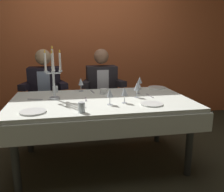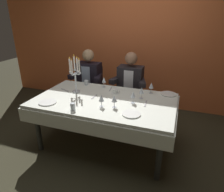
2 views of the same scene
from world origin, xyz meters
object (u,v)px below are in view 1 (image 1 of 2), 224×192
at_px(wine_glass_3, 125,92).
at_px(wine_glass_2, 81,82).
at_px(seated_diner_1, 102,84).
at_px(dinner_plate_1, 33,112).
at_px(candelabra, 53,75).
at_px(wine_glass_1, 137,87).
at_px(dinner_plate_0, 152,104).
at_px(coffee_cup_0, 104,91).
at_px(wine_glass_0, 110,93).
at_px(water_tumbler_1, 55,89).
at_px(dining_table, 101,110).
at_px(dinner_plate_2, 157,87).
at_px(wine_glass_5, 138,84).
at_px(seated_diner_0, 45,86).
at_px(wine_glass_4, 140,80).
at_px(water_tumbler_0, 82,107).

bearing_deg(wine_glass_3, wine_glass_2, 121.42).
bearing_deg(seated_diner_1, dinner_plate_1, -122.45).
height_order(candelabra, wine_glass_1, candelabra).
height_order(dinner_plate_0, wine_glass_1, wine_glass_1).
bearing_deg(coffee_cup_0, wine_glass_2, 144.11).
distance_m(wine_glass_0, wine_glass_3, 0.16).
bearing_deg(dinner_plate_1, wine_glass_3, 10.78).
height_order(water_tumbler_1, coffee_cup_0, water_tumbler_1).
height_order(dining_table, water_tumbler_1, water_tumbler_1).
height_order(dinner_plate_2, wine_glass_5, wine_glass_5).
bearing_deg(dinner_plate_1, wine_glass_2, 59.70).
relative_size(candelabra, seated_diner_0, 0.45).
relative_size(dining_table, dinner_plate_2, 8.52).
xyz_separation_m(dinner_plate_1, water_tumbler_1, (0.16, 0.81, 0.03)).
height_order(dinner_plate_0, seated_diner_0, seated_diner_0).
height_order(coffee_cup_0, seated_diner_0, seated_diner_0).
relative_size(candelabra, wine_glass_1, 3.43).
distance_m(dinner_plate_1, wine_glass_2, 0.95).
xyz_separation_m(dinner_plate_1, wine_glass_0, (0.71, 0.13, 0.11)).
bearing_deg(wine_glass_4, coffee_cup_0, -161.13).
bearing_deg(dinner_plate_1, wine_glass_1, 19.36).
height_order(wine_glass_4, wine_glass_5, same).
distance_m(dinner_plate_0, wine_glass_2, 1.00).
height_order(dining_table, wine_glass_5, wine_glass_5).
bearing_deg(wine_glass_1, coffee_cup_0, 142.06).
relative_size(dinner_plate_0, wine_glass_0, 1.35).
xyz_separation_m(water_tumbler_1, seated_diner_0, (-0.16, 0.44, -0.04)).
height_order(wine_glass_0, seated_diner_1, seated_diner_1).
xyz_separation_m(candelabra, water_tumbler_0, (0.25, -0.54, -0.22)).
relative_size(dining_table, candelabra, 3.45).
xyz_separation_m(wine_glass_0, water_tumbler_0, (-0.29, -0.21, -0.07)).
bearing_deg(dinner_plate_2, dinner_plate_0, -114.41).
distance_m(wine_glass_4, water_tumbler_0, 1.19).
distance_m(wine_glass_0, water_tumbler_1, 0.88).
height_order(wine_glass_1, wine_glass_2, same).
distance_m(dinner_plate_1, wine_glass_0, 0.73).
bearing_deg(wine_glass_0, dinner_plate_2, 42.68).
bearing_deg(wine_glass_1, wine_glass_2, 142.94).
xyz_separation_m(dinner_plate_0, coffee_cup_0, (-0.39, 0.58, 0.02)).
bearing_deg(dining_table, wine_glass_3, -43.35).
bearing_deg(coffee_cup_0, seated_diner_0, 139.25).
height_order(dining_table, seated_diner_0, seated_diner_0).
relative_size(candelabra, wine_glass_4, 3.43).
height_order(wine_glass_2, water_tumbler_1, wine_glass_2).
bearing_deg(wine_glass_3, coffee_cup_0, 107.02).
distance_m(candelabra, dinner_plate_0, 1.07).
bearing_deg(wine_glass_4, water_tumbler_1, 179.18).
xyz_separation_m(wine_glass_3, seated_diner_0, (-0.86, 1.08, -0.12)).
bearing_deg(coffee_cup_0, wine_glass_5, -10.57).
bearing_deg(coffee_cup_0, water_tumbler_0, -113.37).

